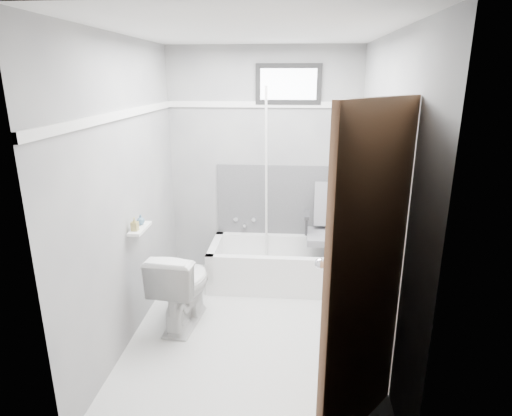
# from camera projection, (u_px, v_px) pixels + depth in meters

# --- Properties ---
(floor) EXTENTS (2.60, 2.60, 0.00)m
(floor) POSITION_uv_depth(u_px,v_px,m) (253.00, 331.00, 3.68)
(floor) COLOR white
(floor) RESTS_ON ground
(ceiling) EXTENTS (2.60, 2.60, 0.00)m
(ceiling) POSITION_uv_depth(u_px,v_px,m) (252.00, 31.00, 2.97)
(ceiling) COLOR silver
(ceiling) RESTS_ON floor
(wall_back) EXTENTS (2.00, 0.02, 2.40)m
(wall_back) POSITION_uv_depth(u_px,v_px,m) (263.00, 164.00, 4.56)
(wall_back) COLOR slate
(wall_back) RESTS_ON floor
(wall_front) EXTENTS (2.00, 0.02, 2.40)m
(wall_front) POSITION_uv_depth(u_px,v_px,m) (228.00, 268.00, 2.08)
(wall_front) COLOR slate
(wall_front) RESTS_ON floor
(wall_left) EXTENTS (0.02, 2.60, 2.40)m
(wall_left) POSITION_uv_depth(u_px,v_px,m) (127.00, 194.00, 3.40)
(wall_left) COLOR slate
(wall_left) RESTS_ON floor
(wall_right) EXTENTS (0.02, 2.60, 2.40)m
(wall_right) POSITION_uv_depth(u_px,v_px,m) (383.00, 200.00, 3.24)
(wall_right) COLOR slate
(wall_right) RESTS_ON floor
(bathtub) EXTENTS (1.50, 0.70, 0.42)m
(bathtub) POSITION_uv_depth(u_px,v_px,m) (282.00, 264.00, 4.48)
(bathtub) COLOR white
(bathtub) RESTS_ON floor
(office_chair) EXTENTS (0.55, 0.55, 0.92)m
(office_chair) POSITION_uv_depth(u_px,v_px,m) (329.00, 231.00, 4.38)
(office_chair) COLOR slate
(office_chair) RESTS_ON bathtub
(toilet) EXTENTS (0.48, 0.76, 0.70)m
(toilet) POSITION_uv_depth(u_px,v_px,m) (182.00, 286.00, 3.71)
(toilet) COLOR silver
(toilet) RESTS_ON floor
(door) EXTENTS (0.78, 0.78, 2.00)m
(door) POSITION_uv_depth(u_px,v_px,m) (429.00, 311.00, 2.09)
(door) COLOR brown
(door) RESTS_ON floor
(window) EXTENTS (0.66, 0.04, 0.40)m
(window) POSITION_uv_depth(u_px,v_px,m) (288.00, 84.00, 4.28)
(window) COLOR black
(window) RESTS_ON wall_back
(backerboard) EXTENTS (1.50, 0.02, 0.78)m
(backerboard) POSITION_uv_depth(u_px,v_px,m) (286.00, 201.00, 4.65)
(backerboard) COLOR #4C4C4F
(backerboard) RESTS_ON wall_back
(trim_back) EXTENTS (2.00, 0.02, 0.06)m
(trim_back) POSITION_uv_depth(u_px,v_px,m) (263.00, 104.00, 4.36)
(trim_back) COLOR white
(trim_back) RESTS_ON wall_back
(trim_left) EXTENTS (0.02, 2.60, 0.06)m
(trim_left) POSITION_uv_depth(u_px,v_px,m) (122.00, 115.00, 3.22)
(trim_left) COLOR white
(trim_left) RESTS_ON wall_left
(pole) EXTENTS (0.02, 0.32, 1.93)m
(pole) POSITION_uv_depth(u_px,v_px,m) (266.00, 183.00, 4.37)
(pole) COLOR silver
(pole) RESTS_ON bathtub
(shelf) EXTENTS (0.10, 0.32, 0.02)m
(shelf) POSITION_uv_depth(u_px,v_px,m) (140.00, 229.00, 3.51)
(shelf) COLOR white
(shelf) RESTS_ON wall_left
(soap_bottle_a) EXTENTS (0.06, 0.06, 0.12)m
(soap_bottle_a) POSITION_uv_depth(u_px,v_px,m) (135.00, 224.00, 3.41)
(soap_bottle_a) COLOR #A19350
(soap_bottle_a) RESTS_ON shelf
(soap_bottle_b) EXTENTS (0.09, 0.09, 0.08)m
(soap_bottle_b) POSITION_uv_depth(u_px,v_px,m) (141.00, 219.00, 3.55)
(soap_bottle_b) COLOR slate
(soap_bottle_b) RESTS_ON shelf
(faucet) EXTENTS (0.26, 0.10, 0.16)m
(faucet) POSITION_uv_depth(u_px,v_px,m) (245.00, 222.00, 4.74)
(faucet) COLOR silver
(faucet) RESTS_ON wall_back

